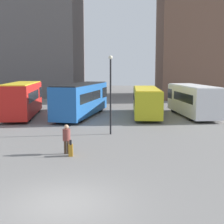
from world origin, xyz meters
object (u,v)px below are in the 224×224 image
(bus_2, at_px, (146,101))
(suitcase, at_px, (71,150))
(bus_3, at_px, (193,99))
(traveler, at_px, (67,137))
(bus_1, at_px, (82,98))
(lamp_post_1, at_px, (111,88))
(bus_0, at_px, (22,98))

(bus_2, height_order, suitcase, bus_2)
(bus_3, bearing_deg, traveler, 138.86)
(bus_2, distance_m, bus_3, 4.56)
(suitcase, bearing_deg, bus_1, -0.27)
(suitcase, bearing_deg, bus_2, -24.32)
(traveler, relative_size, lamp_post_1, 0.29)
(bus_0, distance_m, lamp_post_1, 12.12)
(traveler, bearing_deg, bus_0, 21.42)
(lamp_post_1, bearing_deg, bus_3, 51.23)
(bus_2, bearing_deg, suitcase, 162.18)
(traveler, xyz_separation_m, lamp_post_1, (2.02, 5.35, 2.30))
(suitcase, bearing_deg, bus_0, 21.67)
(bus_2, xyz_separation_m, lamp_post_1, (-2.89, -8.99, 1.76))
(traveler, bearing_deg, bus_1, -1.29)
(bus_0, bearing_deg, bus_3, -94.22)
(bus_3, bearing_deg, bus_1, 85.07)
(bus_1, height_order, bus_2, bus_1)
(bus_2, bearing_deg, lamp_post_1, 161.70)
(bus_3, xyz_separation_m, traveler, (-9.47, -14.62, -0.69))
(bus_2, xyz_separation_m, suitcase, (-4.62, -14.76, -1.19))
(bus_0, height_order, bus_2, bus_0)
(bus_3, height_order, traveler, bus_3)
(bus_1, bearing_deg, lamp_post_1, -150.51)
(bus_3, xyz_separation_m, lamp_post_1, (-7.45, -9.27, 1.62))
(bus_3, height_order, suitcase, bus_3)
(bus_3, relative_size, traveler, 5.92)
(bus_2, relative_size, bus_3, 0.99)
(bus_0, relative_size, bus_1, 0.87)
(traveler, xyz_separation_m, suitcase, (0.30, -0.42, -0.64))
(bus_2, distance_m, traveler, 15.17)
(bus_1, relative_size, bus_2, 1.20)
(bus_0, height_order, lamp_post_1, lamp_post_1)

